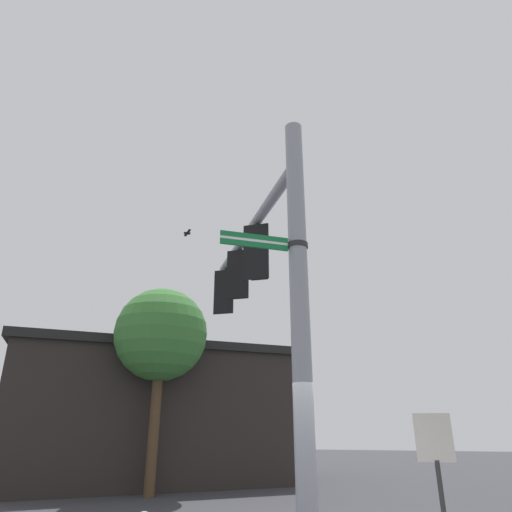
{
  "coord_description": "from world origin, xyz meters",
  "views": [
    {
      "loc": [
        1.07,
        -6.55,
        1.89
      ],
      "look_at": [
        -1.23,
        1.99,
        5.33
      ],
      "focal_mm": 31.16,
      "sensor_mm": 36.0,
      "label": 1
    }
  ],
  "objects_px": {
    "street_name_sign": "(278,244)",
    "historical_marker": "(437,460)",
    "traffic_light_mid_inner": "(240,276)",
    "traffic_light_mid_outer": "(226,293)",
    "traffic_light_nearest_pole": "(258,254)",
    "bird_flying": "(187,233)"
  },
  "relations": [
    {
      "from": "street_name_sign",
      "to": "historical_marker",
      "type": "xyz_separation_m",
      "value": [
        2.14,
        2.15,
        -3.23
      ]
    },
    {
      "from": "traffic_light_mid_inner",
      "to": "historical_marker",
      "type": "distance_m",
      "value": 5.59
    },
    {
      "from": "traffic_light_mid_inner",
      "to": "traffic_light_mid_outer",
      "type": "xyz_separation_m",
      "value": [
        -0.8,
        1.29,
        0.0
      ]
    },
    {
      "from": "traffic_light_nearest_pole",
      "to": "traffic_light_mid_outer",
      "type": "xyz_separation_m",
      "value": [
        -1.59,
        2.58,
        0.0
      ]
    },
    {
      "from": "traffic_light_mid_inner",
      "to": "bird_flying",
      "type": "bearing_deg",
      "value": 132.3
    },
    {
      "from": "bird_flying",
      "to": "historical_marker",
      "type": "height_order",
      "value": "bird_flying"
    },
    {
      "from": "traffic_light_nearest_pole",
      "to": "traffic_light_mid_inner",
      "type": "bearing_deg",
      "value": 121.71
    },
    {
      "from": "traffic_light_mid_outer",
      "to": "street_name_sign",
      "type": "bearing_deg",
      "value": -62.03
    },
    {
      "from": "street_name_sign",
      "to": "bird_flying",
      "type": "bearing_deg",
      "value": 125.0
    },
    {
      "from": "traffic_light_nearest_pole",
      "to": "traffic_light_mid_inner",
      "type": "height_order",
      "value": "same"
    },
    {
      "from": "traffic_light_nearest_pole",
      "to": "street_name_sign",
      "type": "distance_m",
      "value": 2.33
    },
    {
      "from": "traffic_light_mid_outer",
      "to": "historical_marker",
      "type": "bearing_deg",
      "value": -28.38
    },
    {
      "from": "traffic_light_mid_outer",
      "to": "bird_flying",
      "type": "xyz_separation_m",
      "value": [
        -2.14,
        1.94,
        2.89
      ]
    },
    {
      "from": "traffic_light_nearest_pole",
      "to": "street_name_sign",
      "type": "relative_size",
      "value": 1.04
    },
    {
      "from": "traffic_light_nearest_pole",
      "to": "street_name_sign",
      "type": "height_order",
      "value": "traffic_light_nearest_pole"
    },
    {
      "from": "street_name_sign",
      "to": "historical_marker",
      "type": "relative_size",
      "value": 0.59
    },
    {
      "from": "traffic_light_nearest_pole",
      "to": "traffic_light_mid_outer",
      "type": "bearing_deg",
      "value": 121.71
    },
    {
      "from": "street_name_sign",
      "to": "historical_marker",
      "type": "distance_m",
      "value": 4.43
    },
    {
      "from": "street_name_sign",
      "to": "bird_flying",
      "type": "distance_m",
      "value": 8.79
    },
    {
      "from": "traffic_light_mid_outer",
      "to": "bird_flying",
      "type": "height_order",
      "value": "bird_flying"
    },
    {
      "from": "traffic_light_nearest_pole",
      "to": "street_name_sign",
      "type": "bearing_deg",
      "value": -67.12
    },
    {
      "from": "street_name_sign",
      "to": "traffic_light_mid_inner",
      "type": "bearing_deg",
      "value": 116.45
    }
  ]
}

